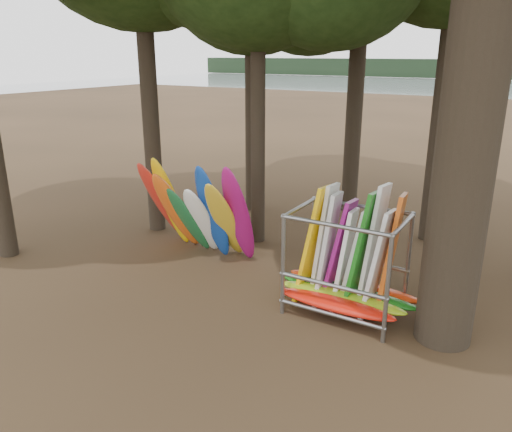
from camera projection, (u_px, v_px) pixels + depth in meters
The scene contains 4 objects.
ground at pixel (246, 293), 11.86m from camera, with size 120.00×120.00×0.00m, color #47331E.
lake at pixel (506, 99), 60.77m from camera, with size 160.00×160.00×0.00m, color gray.
kayak_row at pixel (196, 213), 13.64m from camera, with size 3.37×2.29×2.96m.
storage_rack at pixel (346, 267), 10.70m from camera, with size 3.18×1.56×2.92m.
Camera 1 is at (5.69, -9.05, 5.45)m, focal length 35.00 mm.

